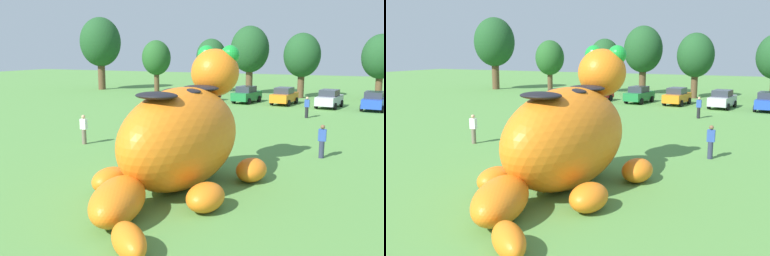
% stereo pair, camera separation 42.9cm
% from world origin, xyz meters
% --- Properties ---
extents(ground_plane, '(160.00, 160.00, 0.00)m').
position_xyz_m(ground_plane, '(0.00, 0.00, 0.00)').
color(ground_plane, '#568E42').
extents(giant_inflatable_creature, '(5.90, 11.06, 5.61)m').
position_xyz_m(giant_inflatable_creature, '(1.23, -0.74, 2.05)').
color(giant_inflatable_creature, orange).
rests_on(giant_inflatable_creature, ground).
extents(car_red, '(2.39, 4.31, 1.72)m').
position_xyz_m(car_red, '(-8.64, 26.06, 0.86)').
color(car_red, red).
rests_on(car_red, ground).
extents(car_green, '(2.37, 4.30, 1.72)m').
position_xyz_m(car_green, '(-4.33, 26.89, 0.86)').
color(car_green, '#1E7238').
rests_on(car_green, ground).
extents(car_orange, '(2.27, 4.26, 1.72)m').
position_xyz_m(car_orange, '(-0.45, 26.97, 0.86)').
color(car_orange, orange).
rests_on(car_orange, ground).
extents(car_silver, '(2.36, 4.30, 1.72)m').
position_xyz_m(car_silver, '(3.95, 26.25, 0.86)').
color(car_silver, '#B7BABF').
rests_on(car_silver, ground).
extents(car_blue, '(2.23, 4.24, 1.72)m').
position_xyz_m(car_blue, '(7.84, 26.01, 0.86)').
color(car_blue, '#2347B7').
rests_on(car_blue, ground).
extents(tree_far_left, '(5.50, 5.50, 9.77)m').
position_xyz_m(tree_far_left, '(-27.05, 33.49, 6.39)').
color(tree_far_left, brown).
rests_on(tree_far_left, ground).
extents(tree_left, '(3.74, 3.74, 6.64)m').
position_xyz_m(tree_left, '(-18.64, 33.85, 4.34)').
color(tree_left, brown).
rests_on(tree_left, ground).
extents(tree_mid_left, '(3.84, 3.84, 6.81)m').
position_xyz_m(tree_mid_left, '(-11.77, 35.88, 4.45)').
color(tree_mid_left, brown).
rests_on(tree_mid_left, ground).
extents(tree_centre_left, '(4.66, 4.66, 8.27)m').
position_xyz_m(tree_centre_left, '(-6.53, 35.28, 5.41)').
color(tree_centre_left, brown).
rests_on(tree_centre_left, ground).
extents(tree_centre, '(4.10, 4.10, 7.29)m').
position_xyz_m(tree_centre, '(-0.02, 33.79, 4.77)').
color(tree_centre, brown).
rests_on(tree_centre, ground).
extents(spectator_near_inflatable, '(0.38, 0.26, 1.71)m').
position_xyz_m(spectator_near_inflatable, '(-7.30, 4.05, 0.85)').
color(spectator_near_inflatable, '#726656').
rests_on(spectator_near_inflatable, ground).
extents(spectator_mid_field, '(0.38, 0.26, 1.71)m').
position_xyz_m(spectator_mid_field, '(2.99, 19.13, 0.85)').
color(spectator_mid_field, black).
rests_on(spectator_mid_field, ground).
extents(spectator_by_cars, '(0.38, 0.26, 1.71)m').
position_xyz_m(spectator_by_cars, '(-8.20, 20.62, 0.85)').
color(spectator_by_cars, '#2D334C').
rests_on(spectator_by_cars, ground).
extents(spectator_wandering, '(0.38, 0.26, 1.71)m').
position_xyz_m(spectator_wandering, '(5.75, 6.23, 0.85)').
color(spectator_wandering, '#2D334C').
rests_on(spectator_wandering, ground).
extents(spectator_far_side, '(0.38, 0.26, 1.71)m').
position_xyz_m(spectator_far_side, '(-6.36, 9.52, 0.85)').
color(spectator_far_side, '#2D334C').
rests_on(spectator_far_side, ground).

